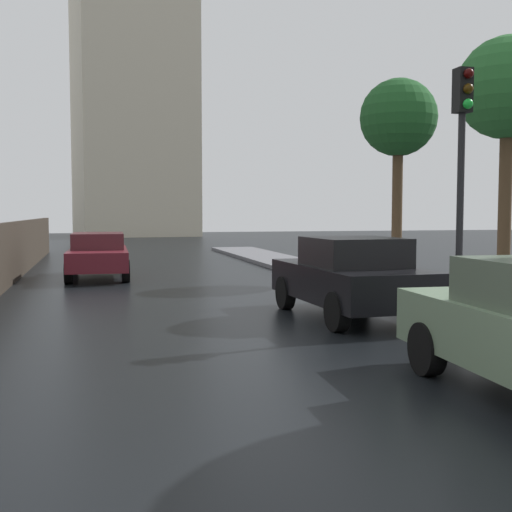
{
  "coord_description": "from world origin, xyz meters",
  "views": [
    {
      "loc": [
        -1.99,
        -3.48,
        2.0
      ],
      "look_at": [
        0.84,
        7.76,
        1.21
      ],
      "focal_mm": 45.09,
      "sensor_mm": 36.0,
      "label": 1
    }
  ],
  "objects_px": {
    "street_tree_mid": "(508,91)",
    "street_tree_far": "(398,120)",
    "traffic_light": "(462,146)",
    "car_maroon_far_ahead": "(98,254)",
    "car_black_near_kerb": "(351,277)"
  },
  "relations": [
    {
      "from": "car_maroon_far_ahead",
      "to": "car_black_near_kerb",
      "type": "bearing_deg",
      "value": 119.22
    },
    {
      "from": "car_black_near_kerb",
      "to": "street_tree_far",
      "type": "relative_size",
      "value": 0.69
    },
    {
      "from": "traffic_light",
      "to": "street_tree_far",
      "type": "bearing_deg",
      "value": 71.22
    },
    {
      "from": "street_tree_mid",
      "to": "car_maroon_far_ahead",
      "type": "bearing_deg",
      "value": 138.94
    },
    {
      "from": "traffic_light",
      "to": "street_tree_far",
      "type": "height_order",
      "value": "street_tree_far"
    },
    {
      "from": "car_black_near_kerb",
      "to": "street_tree_mid",
      "type": "relative_size",
      "value": 0.7
    },
    {
      "from": "street_tree_far",
      "to": "traffic_light",
      "type": "bearing_deg",
      "value": -108.78
    },
    {
      "from": "car_black_near_kerb",
      "to": "street_tree_mid",
      "type": "xyz_separation_m",
      "value": [
        4.1,
        1.13,
        3.86
      ]
    },
    {
      "from": "car_black_near_kerb",
      "to": "traffic_light",
      "type": "relative_size",
      "value": 0.95
    },
    {
      "from": "traffic_light",
      "to": "car_maroon_far_ahead",
      "type": "bearing_deg",
      "value": 120.58
    },
    {
      "from": "street_tree_mid",
      "to": "street_tree_far",
      "type": "height_order",
      "value": "street_tree_far"
    },
    {
      "from": "car_black_near_kerb",
      "to": "traffic_light",
      "type": "bearing_deg",
      "value": -48.45
    },
    {
      "from": "car_black_near_kerb",
      "to": "traffic_light",
      "type": "xyz_separation_m",
      "value": [
        1.41,
        -1.46,
        2.34
      ]
    },
    {
      "from": "car_black_near_kerb",
      "to": "car_maroon_far_ahead",
      "type": "relative_size",
      "value": 0.94
    },
    {
      "from": "traffic_light",
      "to": "street_tree_far",
      "type": "xyz_separation_m",
      "value": [
        2.57,
        7.55,
        1.56
      ]
    }
  ]
}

